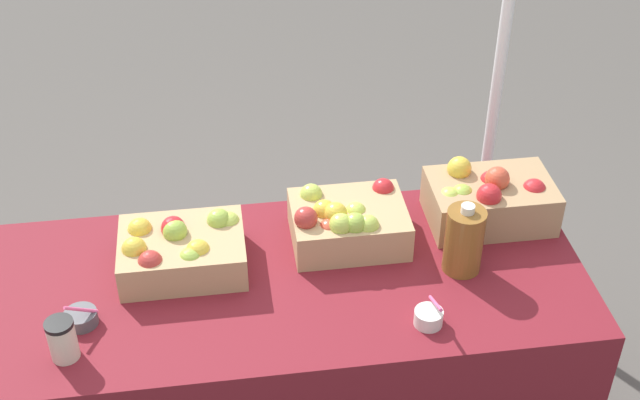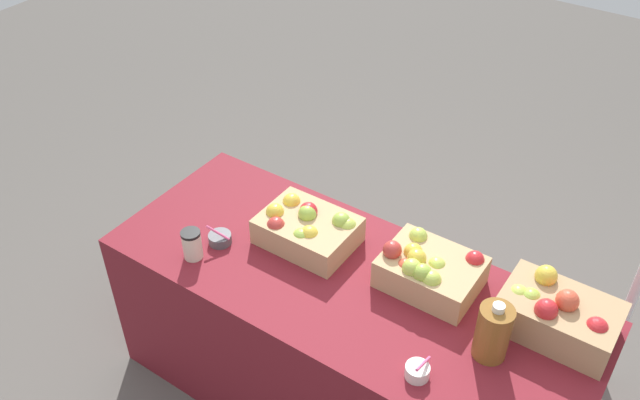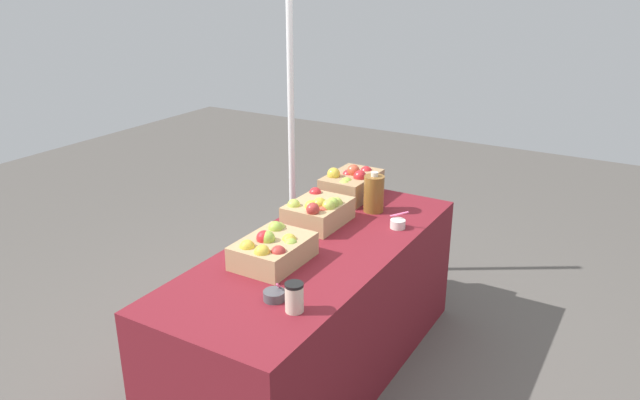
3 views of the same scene
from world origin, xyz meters
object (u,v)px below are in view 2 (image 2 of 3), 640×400
(apple_crate_middle, at_px, (428,270))
(apple_crate_right, at_px, (307,228))
(sample_bowl_near, at_px, (417,371))
(coffee_cup, at_px, (192,244))
(apple_crate_left, at_px, (557,314))
(sample_bowl_mid, at_px, (220,238))
(cider_jug, at_px, (493,332))

(apple_crate_middle, bearing_deg, apple_crate_right, -173.98)
(sample_bowl_near, bearing_deg, coffee_cup, 179.10)
(apple_crate_left, distance_m, sample_bowl_near, 0.53)
(sample_bowl_mid, height_order, cider_jug, cider_jug)
(apple_crate_right, bearing_deg, coffee_cup, -134.51)
(apple_crate_middle, relative_size, sample_bowl_near, 3.36)
(apple_crate_middle, bearing_deg, sample_bowl_mid, -162.08)
(apple_crate_left, height_order, apple_crate_middle, apple_crate_left)
(apple_crate_right, relative_size, cider_jug, 1.59)
(apple_crate_left, height_order, sample_bowl_mid, apple_crate_left)
(cider_jug, xyz_separation_m, coffee_cup, (-1.15, -0.20, -0.04))
(sample_bowl_mid, bearing_deg, apple_crate_right, 35.38)
(apple_crate_right, distance_m, sample_bowl_near, 0.75)
(apple_crate_left, distance_m, apple_crate_middle, 0.47)
(apple_crate_right, bearing_deg, apple_crate_left, 5.89)
(sample_bowl_near, xyz_separation_m, coffee_cup, (-0.99, 0.02, 0.04))
(sample_bowl_near, height_order, sample_bowl_mid, same)
(apple_crate_left, relative_size, apple_crate_right, 1.05)
(apple_crate_right, bearing_deg, sample_bowl_near, -26.75)
(apple_crate_left, height_order, cider_jug, cider_jug)
(apple_crate_left, height_order, coffee_cup, apple_crate_left)
(apple_crate_left, xyz_separation_m, apple_crate_right, (-0.97, -0.10, -0.01))
(sample_bowl_mid, distance_m, coffee_cup, 0.13)
(apple_crate_middle, distance_m, sample_bowl_mid, 0.83)
(sample_bowl_near, distance_m, coffee_cup, 0.99)
(sample_bowl_near, relative_size, cider_jug, 0.45)
(apple_crate_left, xyz_separation_m, apple_crate_middle, (-0.46, -0.05, -0.01))
(apple_crate_left, bearing_deg, coffee_cup, -161.81)
(sample_bowl_near, bearing_deg, apple_crate_right, 153.25)
(apple_crate_right, bearing_deg, sample_bowl_mid, -144.62)
(sample_bowl_mid, relative_size, coffee_cup, 0.81)
(apple_crate_middle, xyz_separation_m, sample_bowl_near, (0.17, -0.39, -0.05))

